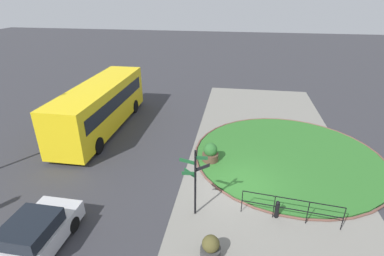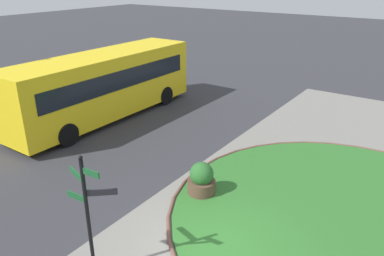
% 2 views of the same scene
% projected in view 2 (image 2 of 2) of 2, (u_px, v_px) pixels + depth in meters
% --- Properties ---
extents(ground, '(120.00, 120.00, 0.00)m').
position_uv_depth(ground, '(215.00, 250.00, 9.95)').
color(ground, '#333338').
extents(grass_island, '(10.64, 10.64, 0.10)m').
position_uv_depth(grass_island, '(352.00, 220.00, 11.07)').
color(grass_island, '#2D6B28').
rests_on(grass_island, ground).
extents(grass_kerb_ring, '(10.95, 10.95, 0.11)m').
position_uv_depth(grass_kerb_ring, '(352.00, 220.00, 11.06)').
color(grass_kerb_ring, brown).
rests_on(grass_kerb_ring, ground).
extents(signpost_directional, '(0.55, 1.24, 3.19)m').
position_uv_depth(signpost_directional, '(87.00, 206.00, 8.53)').
color(signpost_directional, black).
rests_on(signpost_directional, ground).
extents(bus_yellow, '(10.34, 2.65, 3.20)m').
position_uv_depth(bus_yellow, '(104.00, 84.00, 18.40)').
color(bus_yellow, yellow).
rests_on(bus_yellow, ground).
extents(planter_kerbside, '(0.92, 0.92, 1.17)m').
position_uv_depth(planter_kerbside, '(201.00, 181.00, 12.22)').
color(planter_kerbside, brown).
rests_on(planter_kerbside, ground).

